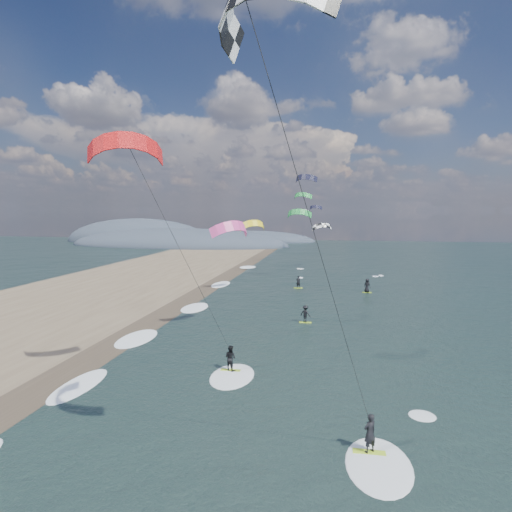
# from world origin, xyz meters

# --- Properties ---
(ground) EXTENTS (260.00, 260.00, 0.00)m
(ground) POSITION_xyz_m (0.00, 0.00, 0.00)
(ground) COLOR black
(ground) RESTS_ON ground
(wet_sand_strip) EXTENTS (3.00, 240.00, 0.00)m
(wet_sand_strip) POSITION_xyz_m (-12.00, 10.00, 0.00)
(wet_sand_strip) COLOR #382D23
(wet_sand_strip) RESTS_ON ground
(coastal_hills) EXTENTS (80.00, 41.00, 15.00)m
(coastal_hills) POSITION_xyz_m (-44.84, 107.86, 0.00)
(coastal_hills) COLOR #3D4756
(coastal_hills) RESTS_ON ground
(kitesurfer_near_a) EXTENTS (7.72, 9.29, 16.50)m
(kitesurfer_near_a) POSITION_xyz_m (2.47, -2.95, 12.44)
(kitesurfer_near_a) COLOR #AFDB26
(kitesurfer_near_a) RESTS_ON ground
(kitesurfer_near_b) EXTENTS (7.00, 8.81, 14.25)m
(kitesurfer_near_b) POSITION_xyz_m (-4.51, 5.52, 9.07)
(kitesurfer_near_b) COLOR #AFDB26
(kitesurfer_near_b) RESTS_ON ground
(far_kitesurfers) EXTENTS (9.61, 17.76, 1.73)m
(far_kitesurfers) POSITION_xyz_m (3.68, 30.96, 0.82)
(far_kitesurfers) COLOR #AFDB26
(far_kitesurfers) RESTS_ON ground
(bg_kite_field) EXTENTS (10.97, 77.23, 8.68)m
(bg_kite_field) POSITION_xyz_m (-1.73, 54.87, 10.38)
(bg_kite_field) COLOR green
(bg_kite_field) RESTS_ON ground
(shoreline_surf) EXTENTS (2.40, 79.40, 0.11)m
(shoreline_surf) POSITION_xyz_m (-10.80, 14.75, 0.00)
(shoreline_surf) COLOR white
(shoreline_surf) RESTS_ON ground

